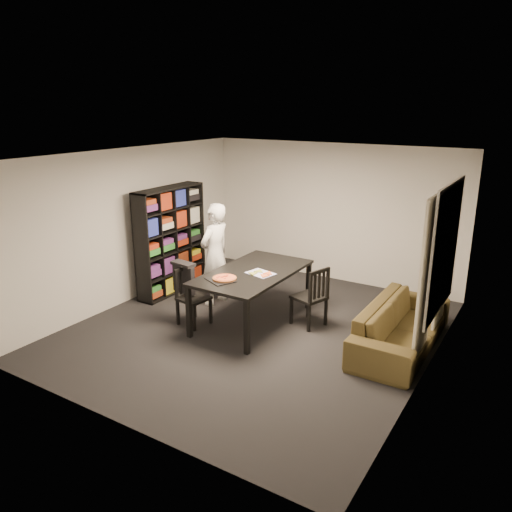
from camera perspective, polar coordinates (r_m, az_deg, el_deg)
The scene contains 16 objects.
room at distance 7.20m, azimuth -0.01°, elevation 1.03°, with size 5.01×5.51×2.61m.
window_pane at distance 6.83m, azimuth 20.83°, elevation 0.73°, with size 0.02×1.40×1.60m, color black.
window_frame at distance 6.83m, azimuth 20.79°, elevation 0.73°, with size 0.03×1.52×1.72m, color white.
curtain_left at distance 6.46m, azimuth 18.83°, elevation -3.24°, with size 0.03×0.70×2.25m, color beige.
curtain_right at distance 7.43m, azimuth 20.72°, elevation -0.81°, with size 0.03×0.70×2.25m, color beige.
bookshelf at distance 9.01m, azimuth -9.72°, elevation 1.78°, with size 0.35×1.50×1.90m, color black.
dining_table at distance 7.64m, azimuth -0.39°, elevation -2.28°, with size 1.11×2.00×0.83m.
chair_left at distance 7.76m, azimuth -7.59°, elevation -4.09°, with size 0.47×0.47×0.89m.
chair_right at distance 7.60m, azimuth 6.59°, elevation -4.27°, with size 0.55×0.55×0.94m.
draped_jacket at distance 7.76m, azimuth -8.27°, elevation -2.30°, with size 0.42×0.22×0.49m.
person at distance 8.37m, azimuth -4.71°, elevation 0.19°, with size 0.63×0.42×1.74m, color silver.
baking_tray at distance 7.24m, azimuth -4.08°, elevation -2.75°, with size 0.40×0.32×0.01m, color black.
pepperoni_pizza at distance 7.25m, azimuth -3.61°, elevation -2.54°, with size 0.35×0.35×0.03m.
kitchen_towel at distance 7.51m, azimuth 0.53°, elevation -2.00°, with size 0.40×0.30×0.01m, color silver.
pizza_slices at distance 7.47m, azimuth 0.57°, elevation -1.99°, with size 0.37×0.31×0.01m, color gold, non-canonical shape.
sofa at distance 7.30m, azimuth 16.28°, elevation -7.68°, with size 2.19×0.86×0.64m, color #473B1C.
Camera 1 is at (3.64, -5.89, 3.30)m, focal length 35.00 mm.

